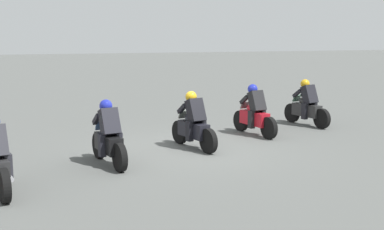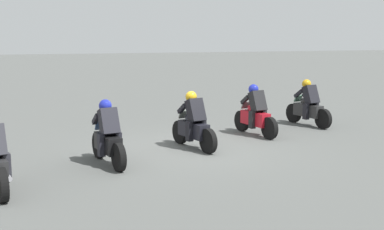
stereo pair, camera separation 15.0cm
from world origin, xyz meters
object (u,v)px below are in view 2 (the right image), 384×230
Objects in this scene: rider_lane_a at (308,107)px; rider_lane_d at (108,138)px; rider_lane_b at (255,114)px; rider_lane_c at (194,125)px.

rider_lane_d is at bearing 101.00° from rider_lane_a.
rider_lane_a is at bearing -79.64° from rider_lane_b.
rider_lane_a is 1.00× the size of rider_lane_d.
rider_lane_a is 1.01× the size of rider_lane_c.
rider_lane_c is 0.99× the size of rider_lane_d.
rider_lane_a and rider_lane_c have the same top height.
rider_lane_c is (-1.17, 2.27, 0.00)m from rider_lane_b.
rider_lane_a is 5.02m from rider_lane_c.
rider_lane_c is (-2.13, 4.55, 0.00)m from rider_lane_a.
rider_lane_d is at bearing 98.09° from rider_lane_c.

